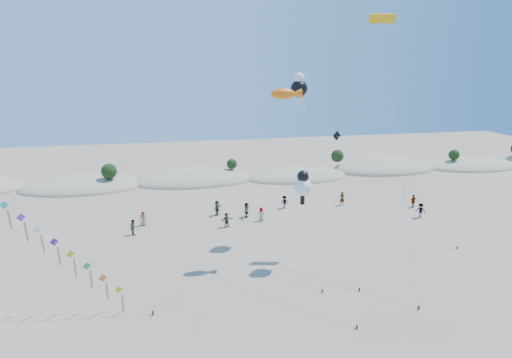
% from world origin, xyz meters
% --- Properties ---
extents(dune_ridge, '(145.30, 11.49, 5.57)m').
position_xyz_m(dune_ridge, '(1.06, 45.14, 0.11)').
color(dune_ridge, gray).
rests_on(dune_ridge, ground).
extents(fish_kite, '(2.96, 13.46, 15.24)m').
position_xyz_m(fish_kite, '(6.66, 17.41, 14.71)').
color(fish_kite, '#3F2D1E').
rests_on(fish_kite, ground).
extents(cartoon_kite_low, '(1.56, 6.27, 8.52)m').
position_xyz_m(cartoon_kite_low, '(7.55, 14.95, 7.24)').
color(cartoon_kite_low, '#3F2D1E').
rests_on(cartoon_kite_low, ground).
extents(cartoon_kite_high, '(2.40, 13.69, 16.46)m').
position_xyz_m(cartoon_kite_high, '(9.19, 21.93, 15.10)').
color(cartoon_kite_high, '#3F2D1E').
rests_on(cartoon_kite_high, ground).
extents(parafoil_kite, '(3.78, 14.10, 21.67)m').
position_xyz_m(parafoil_kite, '(16.07, 19.11, 20.84)').
color(parafoil_kite, '#3F2D1E').
rests_on(parafoil_kite, ground).
extents(dark_kite, '(11.23, 5.53, 11.02)m').
position_xyz_m(dark_kite, '(15.62, 18.34, 7.47)').
color(dark_kite, '#3F2D1E').
rests_on(dark_kite, ground).
extents(beachgoers, '(34.41, 7.68, 1.78)m').
position_xyz_m(beachgoers, '(7.41, 26.70, 0.84)').
color(beachgoers, slate).
rests_on(beachgoers, ground).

